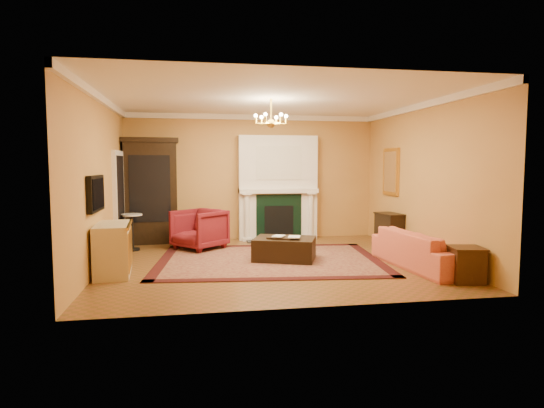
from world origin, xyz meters
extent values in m
cube|color=brown|center=(0.00, 0.00, -0.01)|extent=(6.00, 5.50, 0.02)
cube|color=white|center=(0.00, 0.00, 3.01)|extent=(6.00, 5.50, 0.02)
cube|color=#C49046|center=(0.00, 2.76, 1.50)|extent=(6.00, 0.02, 3.00)
cube|color=#C49046|center=(0.00, -2.76, 1.50)|extent=(6.00, 0.02, 3.00)
cube|color=#C49046|center=(-3.01, 0.00, 1.50)|extent=(0.02, 5.50, 3.00)
cube|color=#C49046|center=(3.01, 0.00, 1.50)|extent=(0.02, 5.50, 3.00)
cube|color=white|center=(0.60, 2.59, 1.25)|extent=(1.90, 0.32, 2.50)
cube|color=silver|center=(0.60, 2.42, 1.85)|extent=(1.10, 0.01, 0.80)
cube|color=black|center=(0.60, 2.42, 0.55)|extent=(1.10, 0.02, 1.10)
cube|color=black|center=(0.60, 2.42, 0.45)|extent=(0.70, 0.02, 0.75)
cube|color=#333333|center=(0.60, 2.30, 0.02)|extent=(1.60, 0.50, 0.04)
cube|color=white|center=(0.60, 2.53, 1.18)|extent=(1.90, 0.44, 0.10)
cylinder|color=white|center=(-0.18, 2.41, 0.59)|extent=(0.14, 0.14, 1.18)
cylinder|color=white|center=(1.38, 2.41, 0.59)|extent=(0.14, 0.14, 1.18)
cube|color=white|center=(0.00, 2.71, 2.94)|extent=(6.00, 0.08, 0.12)
cube|color=white|center=(-2.96, 0.00, 2.94)|extent=(0.08, 5.50, 0.12)
cube|color=white|center=(2.96, 0.00, 2.94)|extent=(0.08, 5.50, 0.12)
cube|color=silver|center=(-2.96, 1.70, 1.05)|extent=(0.08, 1.05, 2.10)
cube|color=black|center=(-2.92, 1.70, 1.02)|extent=(0.02, 0.85, 1.95)
cube|color=black|center=(-2.95, -0.60, 1.35)|extent=(0.08, 0.95, 0.58)
cube|color=black|center=(-2.90, -0.60, 1.35)|extent=(0.01, 0.85, 0.48)
cube|color=gold|center=(2.97, 1.40, 1.65)|extent=(0.05, 0.76, 1.05)
cube|color=white|center=(2.94, 1.40, 1.65)|extent=(0.01, 0.62, 0.90)
cylinder|color=gold|center=(0.00, 0.00, 2.80)|extent=(0.03, 0.03, 0.40)
sphere|color=gold|center=(0.00, 0.00, 2.55)|extent=(0.16, 0.16, 0.16)
sphere|color=#FFE5B2|center=(0.28, 0.00, 2.69)|extent=(0.07, 0.07, 0.07)
sphere|color=#FFE5B2|center=(0.14, 0.24, 2.69)|extent=(0.07, 0.07, 0.07)
sphere|color=#FFE5B2|center=(-0.14, 0.24, 2.69)|extent=(0.07, 0.07, 0.07)
sphere|color=#FFE5B2|center=(-0.28, 0.00, 2.69)|extent=(0.07, 0.07, 0.07)
sphere|color=#FFE5B2|center=(-0.14, -0.24, 2.69)|extent=(0.07, 0.07, 0.07)
sphere|color=#FFE5B2|center=(0.14, -0.24, 2.69)|extent=(0.07, 0.07, 0.07)
cube|color=#450E15|center=(-0.01, 0.15, 0.01)|extent=(4.45, 3.52, 0.02)
cube|color=black|center=(-2.37, 2.49, 1.15)|extent=(1.19, 0.60, 2.31)
imported|color=maroon|center=(-1.30, 1.52, 0.47)|extent=(1.25, 1.26, 0.94)
cylinder|color=black|center=(-2.70, 1.61, 0.02)|extent=(0.30, 0.30, 0.04)
cylinder|color=black|center=(-2.70, 1.61, 0.39)|extent=(0.07, 0.07, 0.70)
cylinder|color=white|center=(-2.70, 1.61, 0.76)|extent=(0.43, 0.43, 0.03)
cube|color=tan|center=(-2.73, -0.49, 0.42)|extent=(0.63, 1.17, 0.84)
imported|color=#D47043|center=(2.56, -0.92, 0.43)|extent=(0.83, 2.26, 0.87)
cube|color=#311D0D|center=(2.72, -1.95, 0.26)|extent=(0.53, 0.53, 0.52)
cube|color=black|center=(2.78, 0.98, 0.36)|extent=(0.46, 0.70, 0.73)
cube|color=black|center=(0.28, 0.09, 0.22)|extent=(1.33, 1.15, 0.42)
cube|color=black|center=(0.21, 0.04, 0.45)|extent=(0.58, 0.55, 0.03)
imported|color=gray|center=(0.05, 0.06, 0.60)|extent=(0.19, 0.12, 0.28)
imported|color=gray|center=(0.31, -0.07, 0.61)|extent=(0.21, 0.08, 0.30)
cylinder|color=tan|center=(-0.12, 2.53, 1.28)|extent=(0.12, 0.12, 0.10)
cone|color=#0F3912|center=(-0.12, 2.53, 1.51)|extent=(0.17, 0.17, 0.36)
cylinder|color=tan|center=(1.19, 2.53, 1.28)|extent=(0.12, 0.12, 0.10)
cone|color=#0F3912|center=(1.19, 2.53, 1.51)|extent=(0.17, 0.17, 0.36)
camera|label=1|loc=(-1.39, -8.22, 1.81)|focal=30.00mm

